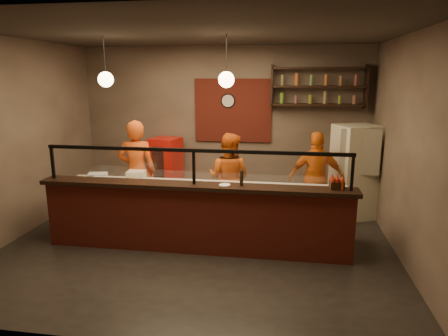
% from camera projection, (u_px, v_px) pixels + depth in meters
% --- Properties ---
extents(floor, '(6.00, 6.00, 0.00)m').
position_uv_depth(floor, '(200.00, 243.00, 6.37)').
color(floor, black).
rests_on(floor, ground).
extents(ceiling, '(6.00, 6.00, 0.00)m').
position_uv_depth(ceiling, '(196.00, 33.00, 5.64)').
color(ceiling, '#36312A').
rests_on(ceiling, wall_back).
extents(wall_back, '(6.00, 0.00, 6.00)m').
position_uv_depth(wall_back, '(224.00, 125.00, 8.41)').
color(wall_back, '#776457').
rests_on(wall_back, floor).
extents(wall_left, '(0.00, 5.00, 5.00)m').
position_uv_depth(wall_left, '(17.00, 139.00, 6.45)').
color(wall_left, '#776457').
rests_on(wall_left, floor).
extents(wall_right, '(0.00, 5.00, 5.00)m').
position_uv_depth(wall_right, '(408.00, 150.00, 5.56)').
color(wall_right, '#776457').
rests_on(wall_right, floor).
extents(wall_front, '(6.00, 0.00, 6.00)m').
position_uv_depth(wall_front, '(138.00, 190.00, 3.60)').
color(wall_front, '#776457').
rests_on(wall_front, floor).
extents(brick_patch, '(1.60, 0.04, 1.30)m').
position_uv_depth(brick_patch, '(233.00, 111.00, 8.29)').
color(brick_patch, maroon).
rests_on(brick_patch, wall_back).
extents(service_counter, '(4.60, 0.25, 1.00)m').
position_uv_depth(service_counter, '(195.00, 220.00, 5.97)').
color(service_counter, maroon).
rests_on(service_counter, floor).
extents(counter_ledge, '(4.70, 0.37, 0.06)m').
position_uv_depth(counter_ledge, '(194.00, 186.00, 5.85)').
color(counter_ledge, black).
rests_on(counter_ledge, service_counter).
extents(worktop_cabinet, '(4.60, 0.75, 0.85)m').
position_uv_depth(worktop_cabinet, '(202.00, 214.00, 6.46)').
color(worktop_cabinet, gray).
rests_on(worktop_cabinet, floor).
extents(worktop, '(4.60, 0.75, 0.05)m').
position_uv_depth(worktop, '(201.00, 187.00, 6.36)').
color(worktop, silver).
rests_on(worktop, worktop_cabinet).
extents(sneeze_guard, '(4.50, 0.05, 0.52)m').
position_uv_depth(sneeze_guard, '(194.00, 163.00, 5.77)').
color(sneeze_guard, white).
rests_on(sneeze_guard, counter_ledge).
extents(wall_shelving, '(1.84, 0.28, 0.85)m').
position_uv_depth(wall_shelving, '(318.00, 87.00, 7.77)').
color(wall_shelving, black).
rests_on(wall_shelving, wall_back).
extents(wall_clock, '(0.30, 0.04, 0.30)m').
position_uv_depth(wall_clock, '(228.00, 101.00, 8.25)').
color(wall_clock, black).
rests_on(wall_clock, wall_back).
extents(pendant_left, '(0.24, 0.24, 0.77)m').
position_uv_depth(pendant_left, '(106.00, 79.00, 6.21)').
color(pendant_left, black).
rests_on(pendant_left, ceiling).
extents(pendant_right, '(0.24, 0.24, 0.77)m').
position_uv_depth(pendant_right, '(226.00, 79.00, 5.92)').
color(pendant_right, black).
rests_on(pendant_right, ceiling).
extents(cook_left, '(0.72, 0.52, 1.85)m').
position_uv_depth(cook_left, '(137.00, 171.00, 7.18)').
color(cook_left, '#DB4F14').
rests_on(cook_left, floor).
extents(cook_mid, '(0.93, 0.81, 1.63)m').
position_uv_depth(cook_mid, '(229.00, 178.00, 7.13)').
color(cook_mid, '#CD5313').
rests_on(cook_mid, floor).
extents(cook_right, '(1.00, 0.50, 1.66)m').
position_uv_depth(cook_right, '(316.00, 178.00, 7.13)').
color(cook_right, orange).
rests_on(cook_right, floor).
extents(fridge, '(0.93, 0.90, 1.73)m').
position_uv_depth(fridge, '(355.00, 172.00, 7.40)').
color(fridge, beige).
rests_on(fridge, floor).
extents(red_cooler, '(0.68, 0.64, 1.34)m').
position_uv_depth(red_cooler, '(166.00, 169.00, 8.46)').
color(red_cooler, red).
rests_on(red_cooler, floor).
extents(pizza_dough, '(0.54, 0.54, 0.01)m').
position_uv_depth(pizza_dough, '(198.00, 185.00, 6.37)').
color(pizza_dough, beige).
rests_on(pizza_dough, worktop).
extents(prep_tub_a, '(0.35, 0.30, 0.15)m').
position_uv_depth(prep_tub_a, '(97.00, 178.00, 6.54)').
color(prep_tub_a, silver).
rests_on(prep_tub_a, worktop).
extents(prep_tub_b, '(0.31, 0.26, 0.15)m').
position_uv_depth(prep_tub_b, '(136.00, 175.00, 6.71)').
color(prep_tub_b, white).
rests_on(prep_tub_b, worktop).
extents(prep_tub_c, '(0.28, 0.23, 0.14)m').
position_uv_depth(prep_tub_c, '(101.00, 182.00, 6.32)').
color(prep_tub_c, silver).
rests_on(prep_tub_c, worktop).
extents(rolling_pin, '(0.35, 0.08, 0.06)m').
position_uv_depth(rolling_pin, '(126.00, 181.00, 6.54)').
color(rolling_pin, yellow).
rests_on(rolling_pin, worktop).
extents(condiment_caddy, '(0.21, 0.17, 0.11)m').
position_uv_depth(condiment_caddy, '(337.00, 185.00, 5.58)').
color(condiment_caddy, black).
rests_on(condiment_caddy, counter_ledge).
extents(pepper_mill, '(0.06, 0.06, 0.23)m').
position_uv_depth(pepper_mill, '(242.00, 178.00, 5.72)').
color(pepper_mill, black).
rests_on(pepper_mill, counter_ledge).
extents(small_plate, '(0.17, 0.17, 0.01)m').
position_uv_depth(small_plate, '(225.00, 185.00, 5.77)').
color(small_plate, white).
rests_on(small_plate, counter_ledge).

